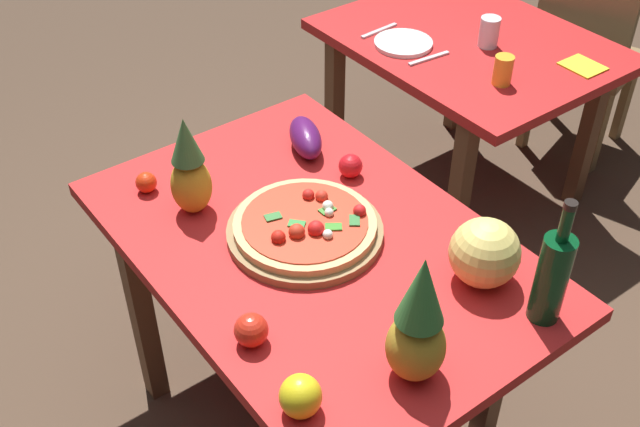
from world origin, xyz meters
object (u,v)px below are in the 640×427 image
dining_chair (584,56)px  napkin_folded (583,66)px  pineapple_left (418,325)px  tomato_by_bottle (351,166)px  eggplant (305,137)px  tomato_beside_pepper (187,150)px  wine_bottle (552,276)px  pizza (306,224)px  background_table (467,62)px  dinner_plate (403,43)px  tomato_at_corner (251,330)px  drinking_glass_juice (503,70)px  fork_utensil (379,31)px  knife_utensil (429,58)px  tomato_near_board (146,182)px  pineapple_right (189,171)px  display_table (315,265)px  bell_pepper (300,396)px  drinking_glass_water (489,32)px  pizza_board (305,232)px

dining_chair → napkin_folded: (0.31, -0.48, 0.24)m
pineapple_left → tomato_by_bottle: pineapple_left is taller
dining_chair → eggplant: bearing=78.1°
eggplant → tomato_beside_pepper: 0.36m
pineapple_left → eggplant: 0.90m
wine_bottle → pizza: bearing=-154.0°
background_table → dinner_plate: 0.29m
tomato_at_corner → pizza: bearing=125.6°
drinking_glass_juice → tomato_by_bottle: bearing=-81.9°
napkin_folded → tomato_beside_pepper: bearing=-103.8°
tomato_by_bottle → fork_utensil: size_ratio=0.39×
dining_chair → knife_utensil: 0.92m
tomato_near_board → drinking_glass_juice: drinking_glass_juice is taller
wine_bottle → pineapple_right: wine_bottle is taller
tomato_near_board → tomato_beside_pepper: 0.18m
pineapple_left → tomato_by_bottle: bearing=152.2°
pizza → knife_utensil: size_ratio=2.11×
display_table → pineapple_right: 0.42m
background_table → eggplant: size_ratio=5.27×
bell_pepper → fork_utensil: bell_pepper is taller
tomato_near_board → tomato_beside_pepper: bearing=112.1°
drinking_glass_water → tomato_beside_pepper: bearing=-91.3°
wine_bottle → eggplant: 0.90m
pineapple_right → drinking_glass_juice: bearing=88.6°
tomato_by_bottle → pineapple_right: bearing=-107.1°
pineapple_right → background_table: bearing=101.4°
display_table → drinking_glass_water: drinking_glass_water is taller
dining_chair → pineapple_left: (0.98, -1.90, 0.39)m
display_table → tomato_by_bottle: tomato_by_bottle is taller
pizza_board → tomato_by_bottle: tomato_by_bottle is taller
display_table → fork_utensil: size_ratio=7.00×
background_table → tomato_by_bottle: size_ratio=14.96×
dining_chair → tomato_at_corner: size_ratio=10.67×
pizza_board → drinking_glass_water: (-0.47, 1.18, 0.04)m
dinner_plate → drinking_glass_juice: bearing=10.8°
bell_pepper → fork_utensil: bearing=134.5°
tomato_beside_pepper → drinking_glass_water: size_ratio=0.56×
drinking_glass_water → fork_utensil: size_ratio=0.62×
pizza → pineapple_left: (0.51, -0.08, 0.11)m
display_table → dinner_plate: dinner_plate is taller
pineapple_left → knife_utensil: 1.46m
dinner_plate → fork_utensil: 0.14m
eggplant → napkin_folded: 1.12m
dining_chair → tomato_by_bottle: (0.32, -1.56, 0.27)m
pizza → wine_bottle: size_ratio=1.11×
pizza_board → dinner_plate: bearing=125.2°
background_table → knife_utensil: size_ratio=5.85×
pizza → eggplant: eggplant is taller
display_table → napkin_folded: bearing=97.8°
knife_utensil → display_table: bearing=-54.1°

